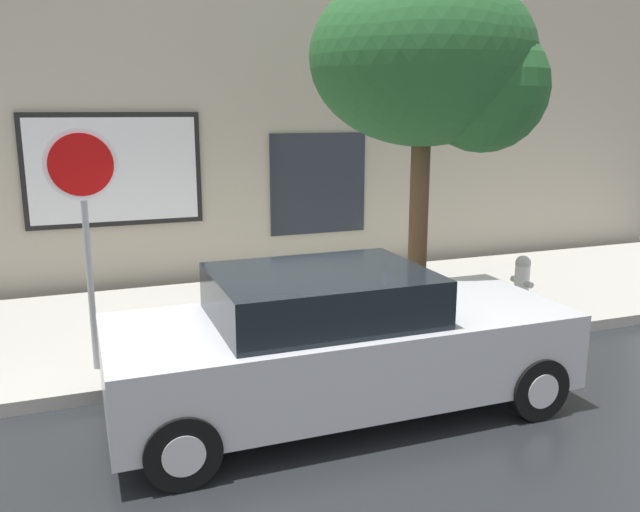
% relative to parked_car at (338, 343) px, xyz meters
% --- Properties ---
extents(ground_plane, '(60.00, 60.00, 0.00)m').
position_rel_parked_car_xyz_m(ground_plane, '(-0.49, 0.01, -0.73)').
color(ground_plane, black).
extents(sidewalk, '(20.00, 4.00, 0.15)m').
position_rel_parked_car_xyz_m(sidewalk, '(-0.49, 3.01, -0.66)').
color(sidewalk, '#A3A099').
rests_on(sidewalk, ground).
extents(building_facade, '(20.00, 0.67, 7.00)m').
position_rel_parked_car_xyz_m(building_facade, '(-0.50, 5.51, 2.75)').
color(building_facade, '#B2A893').
rests_on(building_facade, ground).
extents(parked_car, '(4.58, 1.89, 1.48)m').
position_rel_parked_car_xyz_m(parked_car, '(0.00, 0.00, 0.00)').
color(parked_car, '#B7BABF').
rests_on(parked_car, ground).
extents(fire_hydrant, '(0.30, 0.44, 0.75)m').
position_rel_parked_car_xyz_m(fire_hydrant, '(3.78, 2.04, -0.22)').
color(fire_hydrant, white).
rests_on(fire_hydrant, sidewalk).
extents(street_tree, '(2.95, 2.51, 4.60)m').
position_rel_parked_car_xyz_m(street_tree, '(2.03, 1.78, 2.82)').
color(street_tree, '#4C3823').
rests_on(street_tree, sidewalk).
extents(stop_sign, '(0.76, 0.10, 2.67)m').
position_rel_parked_car_xyz_m(stop_sign, '(-2.27, 1.63, 1.30)').
color(stop_sign, gray).
rests_on(stop_sign, sidewalk).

